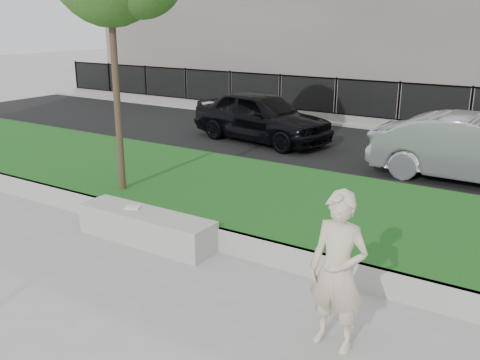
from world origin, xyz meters
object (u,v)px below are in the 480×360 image
Objects in this scene: man at (338,272)px; car_dark at (261,116)px; car_silver at (475,150)px; stone_bench at (146,227)px; book at (132,207)px.

man reaches higher than car_dark.
man is at bearing 178.90° from car_silver.
car_dark is 6.17m from car_silver.
car_dark is at bearing 129.21° from man.
book reaches higher than stone_bench.
car_dark is (-5.98, 8.45, -0.13)m from man.
book is 7.64m from car_silver.
book is at bearing 173.60° from stone_bench.
book is 7.59m from car_dark.
man is 4.28m from book.
stone_bench is at bearing 168.44° from man.
man is 0.41× the size of car_silver.
car_dark is (-2.18, 7.39, 0.53)m from stone_bench.
car_silver is (0.11, 7.44, -0.14)m from man.
car_silver is (4.23, 6.36, 0.25)m from book.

